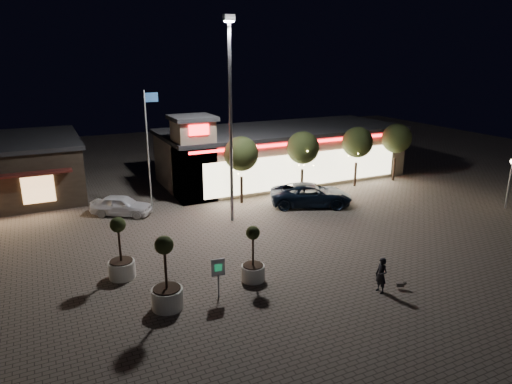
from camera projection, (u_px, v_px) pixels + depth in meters
name	position (u px, v px, depth m)	size (l,w,h in m)	color
ground	(259.00, 280.00, 21.56)	(90.00, 90.00, 0.00)	#60564E
retail_building	(278.00, 153.00, 38.49)	(20.40, 8.40, 6.10)	gray
floodlight_pole	(230.00, 110.00, 27.24)	(0.60, 0.40, 12.38)	gray
flagpole	(149.00, 139.00, 30.59)	(0.95, 0.10, 8.00)	white
lamp_post_east	(511.00, 174.00, 30.88)	(0.36, 0.36, 3.48)	gray
string_tree_a	(241.00, 154.00, 31.66)	(2.42, 2.42, 4.79)	#332319
string_tree_b	(303.00, 148.00, 33.74)	(2.42, 2.42, 4.79)	#332319
string_tree_c	(357.00, 142.00, 35.82)	(2.42, 2.42, 4.79)	#332319
string_tree_d	(397.00, 139.00, 37.48)	(2.42, 2.42, 4.79)	#332319
pickup_truck	(311.00, 195.00, 31.91)	(2.61, 5.66, 1.57)	black
white_sedan	(121.00, 205.00, 30.03)	(1.60, 3.97, 1.35)	white
pedestrian	(381.00, 275.00, 20.23)	(0.60, 0.39, 1.63)	black
dog	(402.00, 284.00, 20.62)	(0.47, 0.29, 0.25)	#59514C
planter_left	(121.00, 259.00, 21.52)	(1.24, 1.24, 3.05)	silver
planter_mid	(167.00, 286.00, 18.89)	(1.32, 1.32, 3.24)	silver
planter_right	(253.00, 264.00, 21.30)	(1.11, 1.11, 2.72)	silver
valet_sign	(218.00, 271.00, 19.65)	(0.60, 0.13, 1.83)	gray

